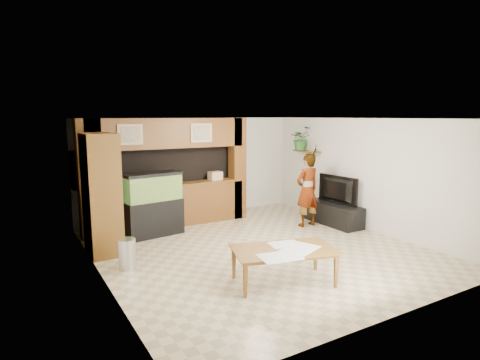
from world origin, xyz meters
TOP-DOWN VIEW (x-y plane):
  - floor at (0.00, 0.00)m, footprint 6.50×6.50m
  - ceiling at (0.00, 0.00)m, footprint 6.50×6.50m
  - wall_back at (0.00, 3.25)m, footprint 6.00×0.00m
  - wall_left at (-3.00, 0.00)m, footprint 0.00×6.50m
  - wall_right at (3.00, 0.00)m, footprint 0.00×6.50m
  - partition at (-0.95, 2.64)m, footprint 4.20×0.99m
  - wall_clock at (-2.97, 1.00)m, footprint 0.05×0.25m
  - wall_shelf at (2.85, 1.95)m, footprint 0.25×0.90m
  - pantry_cabinet at (-2.70, 1.35)m, footprint 0.58×0.96m
  - trash_can at (-2.54, 0.24)m, footprint 0.30×0.30m
  - aquarium at (-1.49, 1.95)m, footprint 1.28×0.48m
  - tv_stand at (2.65, 0.63)m, footprint 0.57×1.55m
  - television at (2.65, 0.63)m, footprint 0.25×1.20m
  - photo_frame at (2.85, 1.72)m, footprint 0.04×0.14m
  - potted_plant at (2.82, 2.19)m, footprint 0.63×0.56m
  - person at (1.97, 0.84)m, footprint 0.66×0.45m
  - microphone at (2.02, 0.68)m, footprint 0.04×0.10m
  - dining_table at (-0.55, -1.63)m, footprint 1.81×1.32m
  - newspaper_a at (-0.32, -1.74)m, footprint 0.74×0.65m
  - newspaper_b at (-0.82, -1.88)m, footprint 0.67×0.54m
  - newspaper_c at (-0.40, -1.43)m, footprint 0.56×0.46m
  - counter_box at (0.31, 2.45)m, footprint 0.35×0.26m

SIDE VIEW (x-z plane):
  - floor at x=0.00m, z-range 0.00..0.00m
  - tv_stand at x=2.65m, z-range 0.00..0.52m
  - trash_can at x=-2.54m, z-range 0.00..0.55m
  - dining_table at x=-0.55m, z-range 0.00..0.57m
  - newspaper_c at x=-0.40m, z-range 0.57..0.58m
  - newspaper_b at x=-0.82m, z-range 0.57..0.58m
  - newspaper_a at x=-0.32m, z-range 0.57..0.58m
  - aquarium at x=-1.49m, z-range -0.02..1.40m
  - television at x=2.65m, z-range 0.52..1.20m
  - person at x=1.97m, z-range 0.00..1.77m
  - counter_box at x=0.31m, z-range 1.04..1.26m
  - pantry_cabinet at x=-2.70m, z-range 0.00..2.34m
  - wall_back at x=0.00m, z-range -1.70..4.30m
  - wall_left at x=-3.00m, z-range -1.95..4.55m
  - wall_right at x=3.00m, z-range -1.95..4.55m
  - partition at x=-0.95m, z-range 0.01..2.61m
  - wall_shelf at x=2.85m, z-range 1.68..1.72m
  - photo_frame at x=2.85m, z-range 1.72..1.91m
  - microphone at x=2.02m, z-range 1.73..1.90m
  - wall_clock at x=-2.97m, z-range 1.77..2.02m
  - potted_plant at x=2.82m, z-range 1.72..2.36m
  - ceiling at x=0.00m, z-range 2.60..2.60m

